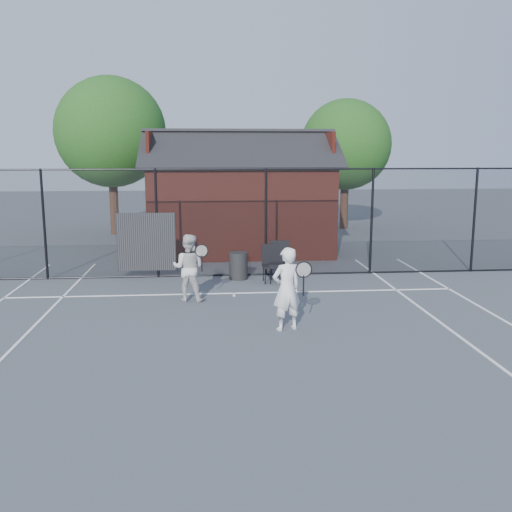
{
  "coord_description": "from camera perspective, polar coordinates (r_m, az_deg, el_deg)",
  "views": [
    {
      "loc": [
        -0.6,
        -10.64,
        3.48
      ],
      "look_at": [
        0.48,
        2.09,
        1.1
      ],
      "focal_mm": 40.0,
      "sensor_mm": 36.0,
      "label": 1
    }
  ],
  "objects": [
    {
      "name": "tree_left",
      "position": [
        24.47,
        -14.32,
        11.89
      ],
      "size": [
        4.48,
        4.48,
        6.44
      ],
      "color": "black",
      "rests_on": "ground"
    },
    {
      "name": "player_front",
      "position": [
        11.1,
        3.09,
        -3.3
      ],
      "size": [
        0.78,
        0.63,
        1.64
      ],
      "color": "white",
      "rests_on": "ground"
    },
    {
      "name": "tree_right",
      "position": [
        25.87,
        8.97,
        10.92
      ],
      "size": [
        3.97,
        3.97,
        5.7
      ],
      "color": "black",
      "rests_on": "ground"
    },
    {
      "name": "ground",
      "position": [
        11.21,
        -1.55,
        -7.53
      ],
      "size": [
        80.0,
        80.0,
        0.0
      ],
      "primitive_type": "plane",
      "color": "#4C5057",
      "rests_on": "ground"
    },
    {
      "name": "chair_right",
      "position": [
        15.15,
        2.31,
        -0.67
      ],
      "size": [
        0.6,
        0.62,
        1.07
      ],
      "primitive_type": "cube",
      "rotation": [
        0.0,
        0.0,
        -0.18
      ],
      "color": "black",
      "rests_on": "ground"
    },
    {
      "name": "court_lines",
      "position": [
        9.96,
        -1.11,
        -9.85
      ],
      "size": [
        11.02,
        18.0,
        0.01
      ],
      "color": "white",
      "rests_on": "ground"
    },
    {
      "name": "chair_left",
      "position": [
        15.13,
        1.57,
        -0.84
      ],
      "size": [
        0.49,
        0.51,
        0.98
      ],
      "primitive_type": "cube",
      "rotation": [
        0.0,
        0.0,
        0.03
      ],
      "color": "black",
      "rests_on": "ground"
    },
    {
      "name": "waste_bin",
      "position": [
        15.58,
        -1.78,
        -0.98
      ],
      "size": [
        0.59,
        0.59,
        0.74
      ],
      "primitive_type": "cylinder",
      "rotation": [
        0.0,
        0.0,
        -0.19
      ],
      "color": "#262626",
      "rests_on": "ground"
    },
    {
      "name": "player_back",
      "position": [
        13.35,
        -6.76,
        -1.16
      ],
      "size": [
        0.91,
        0.75,
        1.57
      ],
      "color": "silver",
      "rests_on": "ground"
    },
    {
      "name": "clubhouse",
      "position": [
        19.76,
        -1.63,
        5.1
      ],
      "size": [
        6.5,
        4.36,
        4.19
      ],
      "color": "maroon",
      "rests_on": "ground"
    },
    {
      "name": "fence",
      "position": [
        15.77,
        -3.73,
        3.12
      ],
      "size": [
        22.04,
        3.0,
        3.0
      ],
      "color": "black",
      "rests_on": "ground"
    }
  ]
}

